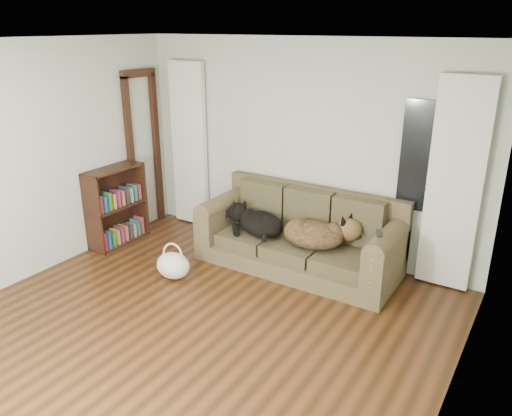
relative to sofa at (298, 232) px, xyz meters
The scene contains 14 objects.
floor 2.04m from the sofa, 96.92° to the right, with size 5.00×5.00×0.00m, color black.
ceiling 2.93m from the sofa, 96.92° to the right, with size 5.00×5.00×0.00m, color white.
wall_back 1.03m from the sofa, 114.53° to the left, with size 4.50×0.04×2.60m, color #B4C2AF.
wall_right 2.94m from the sofa, 44.49° to the right, with size 0.04×5.00×2.60m, color #B4C2AF.
curtain_left 2.11m from the sofa, 167.08° to the left, with size 0.55×0.08×2.25m, color silver.
curtain_right 1.77m from the sofa, 15.92° to the left, with size 0.55×0.08×2.25m, color silver.
window_pane 1.62m from the sofa, 22.24° to the left, with size 0.50×0.03×1.20m, color black.
door_casing 2.51m from the sofa, behind, with size 0.07×0.60×2.10m, color black.
sofa is the anchor object (origin of this frame).
dog_black_lab 0.50m from the sofa, behind, with size 0.65×0.45×0.27m, color black.
dog_shepherd 0.28m from the sofa, ahead, with size 0.73×0.52×0.32m, color black.
tv_remote 1.07m from the sofa, 10.36° to the right, with size 0.05×0.19×0.02m, color black.
tote_bag 1.48m from the sofa, 137.31° to the right, with size 0.41×0.32×0.30m, color beige.
bookshelf 2.41m from the sofa, 165.46° to the right, with size 0.31×0.82×1.02m, color black.
Camera 1 is at (2.66, -2.81, 2.73)m, focal length 35.00 mm.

